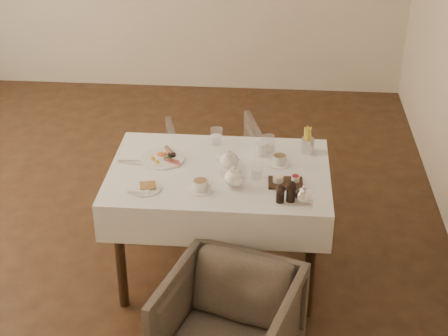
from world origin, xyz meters
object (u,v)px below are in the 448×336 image
armchair_far (215,166)px  armchair_near (229,329)px  table (219,187)px  teapot_centre (229,159)px  breakfast_plate (163,158)px

armchair_far → armchair_near: bearing=82.2°
table → armchair_far: table is taller
table → armchair_near: bearing=-81.7°
teapot_centre → table: bearing=-143.5°
armchair_near → armchair_far: size_ratio=1.01×
armchair_far → table: bearing=81.5°
armchair_far → teapot_centre: size_ratio=4.28×
armchair_near → teapot_centre: size_ratio=4.31×
armchair_near → teapot_centre: bearing=111.9°
table → armchair_far: bearing=96.9°
armchair_near → armchair_far: armchair_near is taller
armchair_near → table: bearing=115.9°
armchair_near → armchair_far: bearing=115.2°
table → teapot_centre: (0.06, 0.03, 0.18)m
breakfast_plate → teapot_centre: teapot_centre is taller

